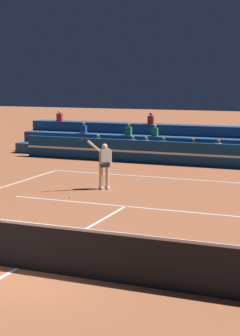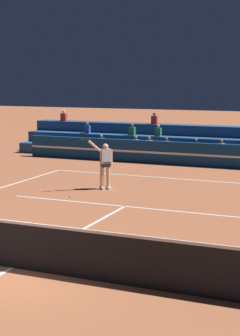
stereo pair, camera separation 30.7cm
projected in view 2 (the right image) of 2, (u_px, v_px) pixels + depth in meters
ground_plane at (12, 268)px, 12.25m from camera, size 120.00×120.00×0.00m
court_lines at (12, 268)px, 12.25m from camera, size 11.10×23.90×0.01m
tennis_net at (12, 244)px, 12.16m from camera, size 12.00×0.10×1.10m
sponsor_banner_wall at (199, 155)px, 26.23m from camera, size 18.00×0.26×1.10m
bleacher_stand at (212, 147)px, 28.51m from camera, size 20.81×2.85×2.28m
tennis_player at (105, 163)px, 20.73m from camera, size 0.97×1.08×2.25m
tennis_ball at (70, 197)px, 19.44m from camera, size 0.07×0.07×0.07m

